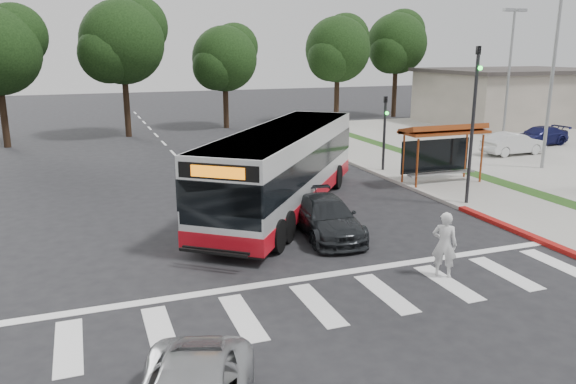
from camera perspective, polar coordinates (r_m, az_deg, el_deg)
name	(u,v)px	position (r m, az deg, el deg)	size (l,w,h in m)	color
ground	(259,243)	(19.09, -2.96, -5.24)	(140.00, 140.00, 0.00)	black
sidewalk_east	(410,171)	(30.67, 12.33, 2.12)	(4.00, 40.00, 0.12)	gray
curb_east	(377,173)	(29.65, 9.07, 1.89)	(0.30, 40.00, 0.15)	#9E9991
curb_east_red	(514,230)	(21.81, 21.99, -3.56)	(0.32, 6.00, 0.15)	maroon
parking_lot	(555,151)	(39.76, 25.53, 3.80)	(18.00, 36.00, 0.10)	gray
commercial_building	(513,98)	(52.92, 21.88, 8.83)	(14.00, 10.00, 4.40)	#AB9F90
building_roof_cap	(516,70)	(52.78, 22.12, 11.37)	(14.60, 10.60, 0.30)	#383330
crosswalk_ladder	(317,305)	(14.75, 3.00, -11.36)	(18.00, 2.60, 0.01)	silver
bus_shelter	(443,136)	(27.80, 15.44, 5.50)	(4.20, 1.60, 2.86)	#8C3B17
traffic_signal_ne_tall	(474,113)	(24.03, 18.35, 7.64)	(0.18, 0.37, 6.50)	black
traffic_signal_ne_short	(385,126)	(29.95, 9.80, 6.66)	(0.18, 0.37, 4.00)	black
lot_light_front	(554,58)	(32.88, 25.44, 12.18)	(1.90, 0.35, 9.01)	gray
lot_light_mid	(511,55)	(44.28, 21.68, 12.78)	(1.90, 0.35, 9.01)	gray
tree_ne_a	(338,48)	(50.04, 5.12, 14.34)	(6.16, 5.74, 9.30)	black
tree_ne_b	(397,42)	(55.12, 11.02, 14.69)	(6.16, 5.74, 10.02)	black
tree_north_a	(123,41)	(43.38, -16.39, 14.53)	(6.60, 6.15, 10.17)	black
tree_north_b	(225,58)	(46.65, -6.40, 13.41)	(5.72, 5.33, 8.43)	black
transit_bus	(284,170)	(22.65, -0.42, 2.28)	(2.77, 12.80, 3.31)	silver
pedestrian	(444,245)	(16.71, 15.61, -5.16)	(0.71, 0.46, 1.94)	silver
dark_sedan	(326,217)	(19.76, 3.91, -2.55)	(1.85, 4.55, 1.32)	black
parked_car_1	(513,144)	(36.95, 21.92, 4.59)	(1.42, 4.06, 1.34)	silver
parked_car_3	(539,136)	(41.27, 24.15, 5.23)	(1.73, 4.24, 1.23)	#131544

